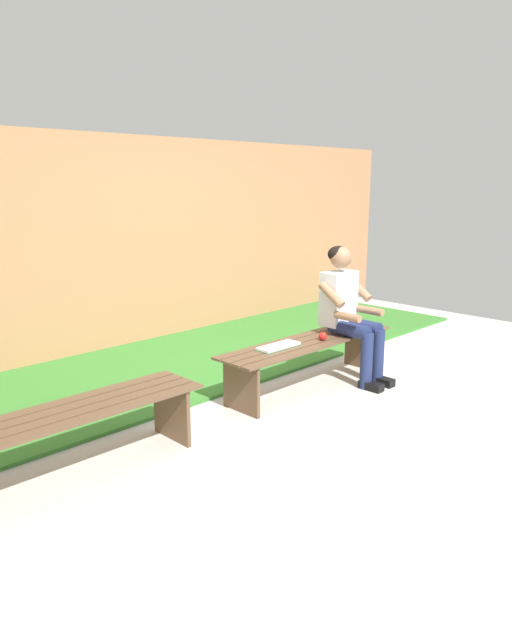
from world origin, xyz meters
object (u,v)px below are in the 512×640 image
(bench_near, at_px, (308,351))
(bench_far, at_px, (67,426))
(apple, at_px, (323,336))
(book_open, at_px, (278,346))
(person_seated, at_px, (349,308))

(bench_near, bearing_deg, bench_far, 0.00)
(apple, relative_size, book_open, 0.18)
(apple, xyz_separation_m, book_open, (0.45, -0.12, -0.03))
(bench_far, xyz_separation_m, apple, (-2.41, 0.08, 0.14))
(bench_near, distance_m, bench_far, 2.32)
(bench_far, xyz_separation_m, person_seated, (-2.76, 0.10, 0.34))
(bench_far, relative_size, book_open, 4.42)
(person_seated, distance_m, apple, 0.41)
(bench_near, distance_m, apple, 0.19)
(bench_near, bearing_deg, person_seated, 167.36)
(apple, distance_m, book_open, 0.47)
(book_open, bearing_deg, apple, 165.85)
(person_seated, xyz_separation_m, apple, (0.35, -0.02, -0.20))
(bench_near, relative_size, person_seated, 1.52)
(bench_far, relative_size, apple, 24.05)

